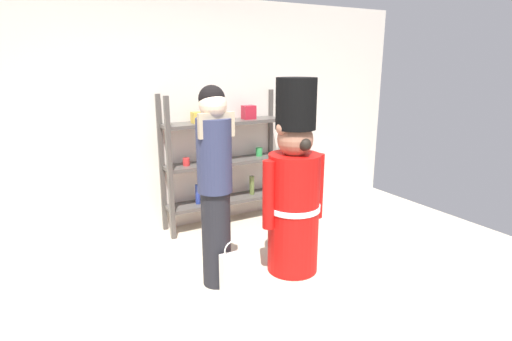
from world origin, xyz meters
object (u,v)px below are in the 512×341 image
object	(u,v)px
merchandise_shelf	(225,159)
shopping_bag	(233,272)
person_shopper	(215,181)
teddy_bear_guard	(294,189)

from	to	relation	value
merchandise_shelf	shopping_bag	world-z (taller)	merchandise_shelf
person_shopper	shopping_bag	world-z (taller)	person_shopper
teddy_bear_guard	shopping_bag	size ratio (longest dim) A/B	3.74
shopping_bag	merchandise_shelf	bearing A→B (deg)	66.52
person_shopper	teddy_bear_guard	bearing A→B (deg)	-9.38
person_shopper	merchandise_shelf	bearing A→B (deg)	61.18
person_shopper	shopping_bag	xyz separation A→B (m)	(0.05, -0.21, -0.75)
teddy_bear_guard	shopping_bag	world-z (taller)	teddy_bear_guard
teddy_bear_guard	merchandise_shelf	bearing A→B (deg)	91.11
teddy_bear_guard	shopping_bag	bearing A→B (deg)	-171.96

